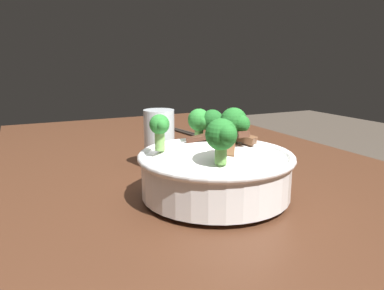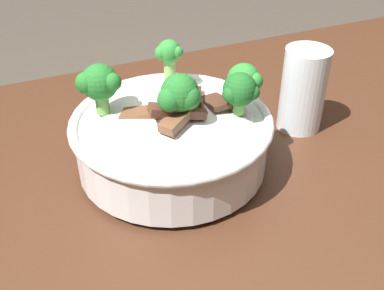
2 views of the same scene
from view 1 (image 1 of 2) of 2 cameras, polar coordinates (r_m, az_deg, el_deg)
name	(u,v)px [view 1 (image 1 of 2)]	position (r m, az deg, el deg)	size (l,w,h in m)	color
dining_table	(205,225)	(0.80, 1.96, -12.27)	(1.50, 0.78, 0.79)	#472819
rice_bowl	(216,166)	(0.59, 3.67, -3.19)	(0.25, 0.25, 0.15)	white
drinking_glass	(159,142)	(0.77, -5.07, 0.49)	(0.06, 0.06, 0.12)	white
chopsticks_pair	(192,134)	(1.10, 0.02, 1.69)	(0.22, 0.06, 0.01)	#28231E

